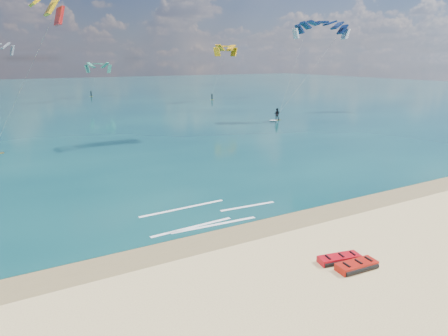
{
  "coord_description": "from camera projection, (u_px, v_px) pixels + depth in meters",
  "views": [
    {
      "loc": [
        -10.66,
        -14.9,
        9.66
      ],
      "look_at": [
        2.15,
        8.0,
        2.43
      ],
      "focal_mm": 32.0,
      "sensor_mm": 36.0,
      "label": 1
    }
  ],
  "objects": [
    {
      "name": "distant_kites",
      "position": [
        15.0,
        79.0,
        81.66
      ],
      "size": [
        81.45,
        28.53,
        12.68
      ],
      "color": "#BD3755",
      "rests_on": "ground"
    },
    {
      "name": "sea",
      "position": [
        44.0,
        95.0,
        107.63
      ],
      "size": [
        320.0,
        200.0,
        0.04
      ],
      "primitive_type": "cube",
      "color": "#0A3039",
      "rests_on": "ground"
    },
    {
      "name": "kitesurfer_far",
      "position": [
        302.0,
        62.0,
        62.29
      ],
      "size": [
        13.76,
        5.42,
        16.79
      ],
      "rotation": [
        0.0,
        0.0,
        0.06
      ],
      "color": "gold",
      "rests_on": "sea"
    },
    {
      "name": "ground",
      "position": [
        94.0,
        132.0,
        53.78
      ],
      "size": [
        320.0,
        320.0,
        0.0
      ],
      "primitive_type": "plane",
      "color": "tan",
      "rests_on": "ground"
    },
    {
      "name": "packed_kite_left",
      "position": [
        339.0,
        262.0,
        19.63
      ],
      "size": [
        2.47,
        1.46,
        0.37
      ],
      "primitive_type": null,
      "rotation": [
        0.0,
        0.0,
        -0.2
      ],
      "color": "red",
      "rests_on": "ground"
    },
    {
      "name": "shoreline_foam",
      "position": [
        206.0,
        216.0,
        25.11
      ],
      "size": [
        9.36,
        3.97,
        0.01
      ],
      "color": "white",
      "rests_on": "ground"
    },
    {
      "name": "wet_sand_strip",
      "position": [
        234.0,
        234.0,
        22.64
      ],
      "size": [
        320.0,
        2.4,
        0.01
      ],
      "primitive_type": "cube",
      "color": "brown",
      "rests_on": "ground"
    },
    {
      "name": "packed_kite_mid",
      "position": [
        356.0,
        269.0,
        18.93
      ],
      "size": [
        2.34,
        1.3,
        0.41
      ],
      "primitive_type": null,
      "rotation": [
        0.0,
        0.0,
        -0.08
      ],
      "color": "#B4170C",
      "rests_on": "ground"
    }
  ]
}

